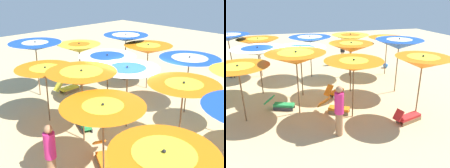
% 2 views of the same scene
% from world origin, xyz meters
% --- Properties ---
extents(ground, '(38.32, 38.32, 0.04)m').
position_xyz_m(ground, '(0.00, 0.00, -0.02)').
color(ground, '#D1B57F').
extents(beach_umbrella_2, '(2.28, 2.28, 2.33)m').
position_xyz_m(beach_umbrella_2, '(2.17, -0.81, 2.12)').
color(beach_umbrella_2, brown).
rests_on(beach_umbrella_2, ground).
extents(beach_umbrella_3, '(2.26, 2.26, 2.21)m').
position_xyz_m(beach_umbrella_3, '(3.10, 1.93, 1.95)').
color(beach_umbrella_3, brown).
rests_on(beach_umbrella_3, ground).
extents(beach_umbrella_4, '(2.24, 2.24, 2.48)m').
position_xyz_m(beach_umbrella_4, '(3.16, 3.43, 2.25)').
color(beach_umbrella_4, brown).
rests_on(beach_umbrella_4, ground).
extents(beach_umbrella_6, '(2.03, 2.03, 2.40)m').
position_xyz_m(beach_umbrella_6, '(-0.48, -2.25, 2.13)').
color(beach_umbrella_6, brown).
rests_on(beach_umbrella_6, ground).
extents(beach_umbrella_7, '(2.20, 2.20, 2.31)m').
position_xyz_m(beach_umbrella_7, '(-0.34, 0.02, 2.09)').
color(beach_umbrella_7, brown).
rests_on(beach_umbrella_7, ground).
extents(beach_umbrella_8, '(2.30, 2.30, 2.24)m').
position_xyz_m(beach_umbrella_8, '(0.39, 1.81, 2.02)').
color(beach_umbrella_8, brown).
rests_on(beach_umbrella_8, ground).
extents(beach_umbrella_9, '(2.00, 2.00, 2.27)m').
position_xyz_m(beach_umbrella_9, '(0.78, 4.15, 2.01)').
color(beach_umbrella_9, brown).
rests_on(beach_umbrella_9, ground).
extents(beach_umbrella_10, '(1.92, 1.92, 2.40)m').
position_xyz_m(beach_umbrella_10, '(-3.53, -3.81, 2.14)').
color(beach_umbrella_10, brown).
rests_on(beach_umbrella_10, ground).
extents(beach_umbrella_11, '(2.11, 2.11, 2.26)m').
position_xyz_m(beach_umbrella_11, '(-2.85, -1.53, 2.01)').
color(beach_umbrella_11, brown).
rests_on(beach_umbrella_11, ground).
extents(beach_umbrella_12, '(2.18, 2.18, 2.48)m').
position_xyz_m(beach_umbrella_12, '(-2.01, 0.37, 2.20)').
color(beach_umbrella_12, brown).
rests_on(beach_umbrella_12, ground).
extents(beach_umbrella_13, '(2.13, 2.13, 2.15)m').
position_xyz_m(beach_umbrella_13, '(-2.12, 2.34, 1.93)').
color(beach_umbrella_13, brown).
rests_on(beach_umbrella_13, ground).
extents(beach_umbrella_14, '(2.27, 2.27, 2.52)m').
position_xyz_m(beach_umbrella_14, '(-1.12, 4.76, 2.29)').
color(beach_umbrella_14, brown).
rests_on(beach_umbrella_14, ground).
extents(lounger_0, '(0.96, 1.11, 0.65)m').
position_xyz_m(lounger_0, '(-0.84, -1.39, 0.21)').
color(lounger_0, silver).
rests_on(lounger_0, ground).
extents(lounger_1, '(1.23, 0.41, 0.68)m').
position_xyz_m(lounger_1, '(-0.01, 4.16, 0.22)').
color(lounger_1, olive).
rests_on(lounger_1, ground).
extents(lounger_2, '(0.72, 1.23, 0.56)m').
position_xyz_m(lounger_2, '(-1.50, 1.04, 0.20)').
color(lounger_2, '#333338').
rests_on(lounger_2, ground).
extents(lounger_3, '(0.89, 1.26, 0.60)m').
position_xyz_m(lounger_3, '(-2.40, -1.00, 0.21)').
color(lounger_3, olive).
rests_on(lounger_3, ground).
extents(lounger_5, '(1.10, 1.22, 0.62)m').
position_xyz_m(lounger_5, '(3.66, 3.90, 0.21)').
color(lounger_5, '#333338').
rests_on(lounger_5, ground).
extents(beachgoer_1, '(0.30, 0.30, 1.73)m').
position_xyz_m(beachgoer_1, '(-3.90, -0.70, 0.91)').
color(beachgoer_1, '#A3704C').
rests_on(beachgoer_1, ground).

